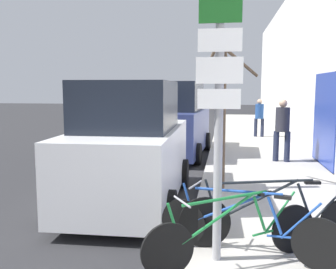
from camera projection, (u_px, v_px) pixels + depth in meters
name	position (u px, v px, depth m)	size (l,w,h in m)	color
ground_plane	(177.00, 159.00, 12.14)	(80.00, 80.00, 0.00)	#28282B
sidewalk_curb	(253.00, 145.00, 14.48)	(3.20, 32.00, 0.15)	#ADA89E
building_facade	(304.00, 62.00, 13.74)	(0.23, 32.00, 6.50)	silver
signpost	(219.00, 110.00, 4.46)	(0.55, 0.13, 3.35)	#939399
bicycle_0	(235.00, 234.00, 4.53)	(2.08, 1.24, 0.89)	black
bicycle_1	(246.00, 228.00, 4.74)	(2.28, 0.76, 0.88)	black
bicycle_2	(275.00, 219.00, 4.99)	(2.56, 0.50, 0.96)	black
parked_car_0	(130.00, 150.00, 7.30)	(2.13, 4.24, 2.42)	silver
parked_car_1	(175.00, 123.00, 12.54)	(2.24, 4.46, 2.50)	navy
pedestrian_near	(282.00, 126.00, 10.85)	(0.47, 0.40, 1.82)	#1E2338
pedestrian_far	(259.00, 115.00, 16.43)	(0.43, 0.37, 1.66)	#1E2338
street_tree	(222.00, 114.00, 7.88)	(1.23, 1.09, 3.37)	brown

